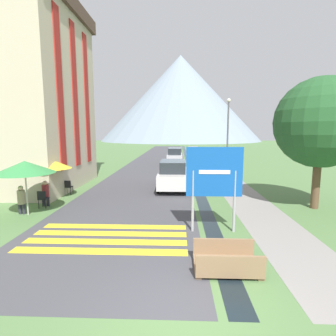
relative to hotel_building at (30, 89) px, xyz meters
The scene contains 21 objects.
ground_plane 13.86m from the hotel_building, 40.42° to the left, with size 160.00×160.00×0.00m, color #517542.
road 20.28m from the hotel_building, 69.04° to the left, with size 6.40×60.00×0.01m.
footpath 23.08m from the hotel_building, 54.17° to the left, with size 2.20×60.00×0.01m.
drainage_channel 21.82m from the hotel_building, 59.52° to the left, with size 0.60×60.00×0.00m.
crosswalk_marking 12.35m from the hotel_building, 49.56° to the right, with size 5.44×2.54×0.01m.
mountain_distant 87.52m from the hotel_building, 83.28° to the left, with size 60.30×60.30×31.97m.
hotel_building is the anchor object (origin of this frame).
road_sign 13.62m from the hotel_building, 34.89° to the right, with size 2.00×0.11×3.10m.
footbridge 15.84m from the hotel_building, 43.57° to the right, with size 1.70×1.10×0.65m.
parked_car_near 10.49m from the hotel_building, ahead, with size 1.89×4.41×1.82m.
parked_car_far 16.19m from the hotel_building, 54.08° to the left, with size 1.73×4.36×1.82m.
cafe_chair_near_right 8.01m from the hotel_building, 58.68° to the right, with size 0.40×0.40×0.85m.
cafe_chair_far_left 6.59m from the hotel_building, 38.22° to the right, with size 0.40×0.40×0.85m.
cafe_chair_far_right 6.83m from the hotel_building, 34.61° to the right, with size 0.40×0.40×0.85m.
cafe_chair_middle 7.12m from the hotel_building, 53.91° to the right, with size 0.40×0.40×0.85m.
cafe_umbrella_front_green 7.63m from the hotel_building, 64.59° to the right, with size 2.50×2.50×2.39m.
cafe_umbrella_middle_yellow 5.95m from the hotel_building, 50.28° to the right, with size 2.08×2.08×2.17m.
person_seated_near 8.29m from the hotel_building, 66.91° to the right, with size 0.32×0.32×1.28m.
person_seated_far 7.63m from the hotel_building, 56.95° to the right, with size 0.32×0.32×1.26m.
streetlamp 13.57m from the hotel_building, 12.65° to the left, with size 0.28×0.28×6.00m.
tree_by_path 16.55m from the hotel_building, 15.01° to the right, with size 4.13×4.13×6.10m.
Camera 1 is at (-0.10, -4.63, 3.65)m, focal length 28.00 mm.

